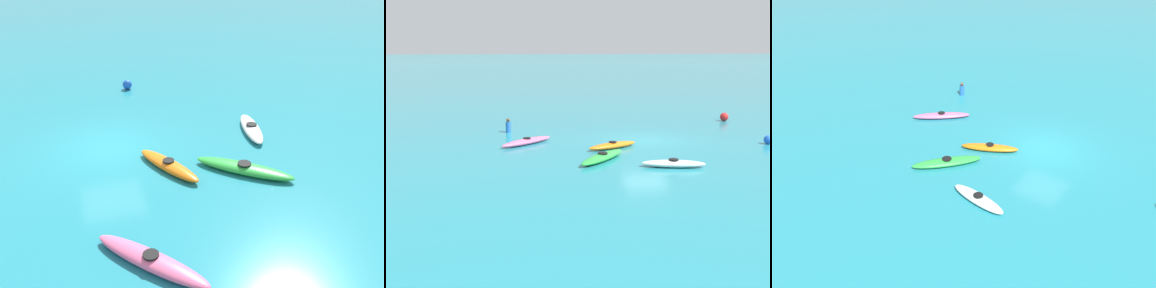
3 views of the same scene
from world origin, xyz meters
The scene contains 8 objects.
ground_plane centered at (0.00, 0.00, 0.00)m, with size 600.00×600.00×0.00m, color teal.
kayak_green centered at (3.26, 4.24, 0.16)m, with size 2.82×3.10×0.37m.
kayak_pink centered at (6.73, 0.26, 0.16)m, with size 3.00×2.70×0.37m.
kayak_orange centered at (2.30, 1.82, 0.16)m, with size 2.93×1.87×0.37m.
kayak_white centered at (0.37, 5.80, 0.16)m, with size 2.87×1.16×0.37m.
buoy_red centered at (-7.32, -5.91, 0.30)m, with size 0.59×0.59×0.59m, color red.
buoy_blue centered at (-6.32, 1.78, 0.24)m, with size 0.48×0.48×0.48m, color blue.
person_near_shore centered at (7.82, -3.38, 0.39)m, with size 0.38×0.38×0.88m.
Camera 2 is at (6.87, 24.29, 5.20)m, focal length 42.11 mm.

